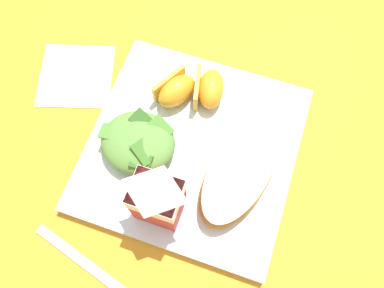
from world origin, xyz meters
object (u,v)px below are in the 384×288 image
object	(u,v)px
green_salad_pile	(138,142)
paper_napkin	(76,75)
metal_fork	(105,278)
white_plate	(192,149)
milk_carton	(157,198)
cheesy_pizza_bread	(241,170)
orange_wedge_middle	(176,90)
orange_wedge_front	(207,88)

from	to	relation	value
green_salad_pile	paper_napkin	distance (m)	0.17
green_salad_pile	metal_fork	distance (m)	0.18
white_plate	green_salad_pile	size ratio (longest dim) A/B	2.76
green_salad_pile	milk_carton	world-z (taller)	milk_carton
paper_napkin	metal_fork	size ratio (longest dim) A/B	0.59
white_plate	milk_carton	size ratio (longest dim) A/B	2.55
cheesy_pizza_bread	metal_fork	size ratio (longest dim) A/B	0.98
orange_wedge_middle	metal_fork	world-z (taller)	orange_wedge_middle
orange_wedge_front	metal_fork	bearing A→B (deg)	81.23
cheesy_pizza_bread	milk_carton	size ratio (longest dim) A/B	1.66
white_plate	metal_fork	world-z (taller)	white_plate
cheesy_pizza_bread	green_salad_pile	size ratio (longest dim) A/B	1.79
white_plate	paper_napkin	size ratio (longest dim) A/B	2.55
green_salad_pile	white_plate	bearing A→B (deg)	-159.72
milk_carton	paper_napkin	bearing A→B (deg)	-37.87
orange_wedge_middle	paper_napkin	distance (m)	0.17
orange_wedge_middle	paper_napkin	world-z (taller)	orange_wedge_middle
paper_napkin	metal_fork	world-z (taller)	metal_fork
orange_wedge_front	orange_wedge_middle	size ratio (longest dim) A/B	0.95
cheesy_pizza_bread	milk_carton	distance (m)	0.12
cheesy_pizza_bread	orange_wedge_front	distance (m)	0.13
cheesy_pizza_bread	paper_napkin	size ratio (longest dim) A/B	1.66
milk_carton	metal_fork	bearing A→B (deg)	69.63
milk_carton	cheesy_pizza_bread	bearing A→B (deg)	-136.93
cheesy_pizza_bread	paper_napkin	distance (m)	0.29
orange_wedge_middle	metal_fork	size ratio (longest dim) A/B	0.38
milk_carton	orange_wedge_middle	size ratio (longest dim) A/B	1.57
cheesy_pizza_bread	green_salad_pile	bearing A→B (deg)	3.27
white_plate	cheesy_pizza_bread	xyz separation A→B (m)	(-0.07, 0.02, 0.03)
paper_napkin	cheesy_pizza_bread	bearing A→B (deg)	164.87
white_plate	cheesy_pizza_bread	bearing A→B (deg)	166.93
white_plate	orange_wedge_front	distance (m)	0.09
green_salad_pile	metal_fork	size ratio (longest dim) A/B	0.55
paper_napkin	green_salad_pile	bearing A→B (deg)	149.27
metal_fork	orange_wedge_middle	bearing A→B (deg)	-90.42
orange_wedge_front	paper_napkin	world-z (taller)	orange_wedge_front
white_plate	milk_carton	distance (m)	0.12
milk_carton	orange_wedge_front	xyz separation A→B (m)	(-0.01, -0.18, -0.04)
green_salad_pile	milk_carton	distance (m)	0.10
white_plate	metal_fork	size ratio (longest dim) A/B	1.50
cheesy_pizza_bread	green_salad_pile	distance (m)	0.14
white_plate	milk_carton	xyz separation A→B (m)	(0.01, 0.09, 0.07)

